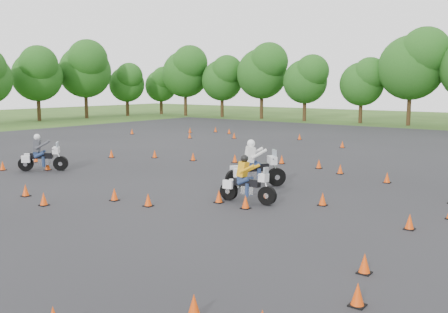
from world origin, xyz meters
The scene contains 6 objects.
ground centered at (0.00, 0.00, 0.00)m, with size 140.00×140.00×0.00m, color #2D5119.
asphalt_pad centered at (0.00, 6.00, 0.01)m, with size 62.00×62.00×0.00m, color black.
traffic_cones centered at (-0.86, 5.68, 0.23)m, with size 36.49×32.34×0.45m.
rider_grey centered at (-9.18, 1.16, 0.93)m, with size 2.41×0.74×1.86m, color #3B3D42, non-canonical shape.
rider_yellow centered at (2.80, 1.71, 0.87)m, with size 2.25×0.69×1.73m, color orange, non-canonical shape.
rider_white centered at (1.49, 4.24, 1.01)m, with size 2.61×0.80×2.01m, color silver, non-canonical shape.
Camera 1 is at (12.88, -12.95, 4.27)m, focal length 40.00 mm.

